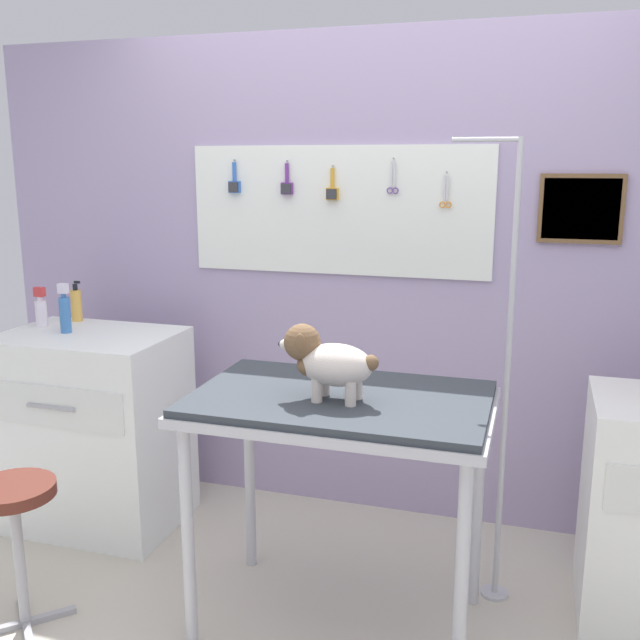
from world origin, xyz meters
TOP-DOWN VIEW (x-y plane):
  - rear_wall_panel at (-0.00, 1.28)m, footprint 4.00×0.11m
  - grooming_table at (0.09, 0.30)m, footprint 1.07×0.68m
  - grooming_arm at (0.64, 0.66)m, footprint 0.30×0.11m
  - dog at (0.06, 0.24)m, footprint 0.36×0.17m
  - counter_left at (-1.24, 0.73)m, footprint 0.80×0.58m
  - stool at (-1.03, -0.07)m, footprint 0.30×0.30m
  - spray_bottle_tall at (-1.54, 0.79)m, footprint 0.05×0.05m
  - shampoo_bottle at (-1.45, 0.95)m, footprint 0.05×0.05m
  - spray_bottle_short at (-1.35, 0.72)m, footprint 0.05×0.05m

SIDE VIEW (x-z plane):
  - stool at x=-1.03m, z-range 0.17..0.74m
  - counter_left at x=-1.24m, z-range 0.00..0.93m
  - grooming_table at x=0.09m, z-range 0.36..1.27m
  - grooming_arm at x=0.64m, z-range -0.06..1.74m
  - spray_bottle_tall at x=-1.54m, z-range 0.92..1.11m
  - shampoo_bottle at x=-1.45m, z-range 0.92..1.12m
  - spray_bottle_short at x=-1.35m, z-range 0.92..1.15m
  - dog at x=0.06m, z-range 0.92..1.17m
  - rear_wall_panel at x=0.00m, z-range 0.01..2.31m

